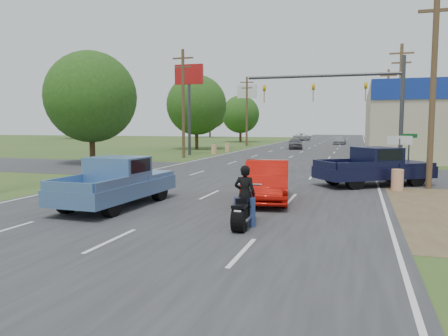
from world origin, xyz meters
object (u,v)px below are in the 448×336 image
(distant_car_white, at_px, (302,137))
(blue_pickup, at_px, (118,181))
(red_convertible, at_px, (267,181))
(rider, at_px, (245,198))
(navy_pickup, at_px, (377,166))
(distant_car_grey, at_px, (295,143))
(distant_car_silver, at_px, (340,141))
(motorcycle, at_px, (244,210))

(distant_car_white, bearing_deg, blue_pickup, 100.49)
(red_convertible, distance_m, rider, 4.61)
(rider, relative_size, navy_pickup, 0.29)
(distant_car_grey, height_order, distant_car_silver, distant_car_grey)
(distant_car_grey, bearing_deg, distant_car_white, 86.40)
(distant_car_silver, bearing_deg, rider, -86.37)
(rider, distance_m, navy_pickup, 11.55)
(blue_pickup, distance_m, distant_car_white, 72.56)
(rider, relative_size, blue_pickup, 0.31)
(navy_pickup, relative_size, distant_car_silver, 1.42)
(blue_pickup, distance_m, distant_car_grey, 41.46)
(navy_pickup, xyz_separation_m, distant_car_grey, (-8.67, 32.60, -0.26))
(red_convertible, relative_size, distant_car_silver, 1.14)
(rider, bearing_deg, distant_car_silver, -92.33)
(distant_car_white, bearing_deg, red_convertible, 104.78)
(distant_car_white, bearing_deg, navy_pickup, 109.24)
(distant_car_silver, bearing_deg, distant_car_grey, -103.74)
(rider, height_order, navy_pickup, navy_pickup)
(blue_pickup, xyz_separation_m, distant_car_silver, (5.77, 56.64, -0.32))
(motorcycle, bearing_deg, rider, 90.00)
(rider, bearing_deg, red_convertible, -88.62)
(navy_pickup, height_order, distant_car_silver, navy_pickup)
(blue_pickup, xyz_separation_m, distant_car_grey, (0.93, 41.45, -0.22))
(red_convertible, bearing_deg, blue_pickup, -161.73)
(rider, height_order, distant_car_silver, rider)
(navy_pickup, distance_m, distant_car_grey, 33.73)
(distant_car_white, bearing_deg, motorcycle, 104.62)
(motorcycle, relative_size, rider, 1.35)
(motorcycle, height_order, distant_car_white, distant_car_white)
(motorcycle, xyz_separation_m, distant_car_white, (-7.59, 74.53, 0.19))
(distant_car_white, bearing_deg, distant_car_silver, 125.21)
(red_convertible, distance_m, blue_pickup, 5.84)
(red_convertible, xyz_separation_m, motorcycle, (0.28, -4.67, -0.27))
(blue_pickup, height_order, distant_car_grey, blue_pickup)
(motorcycle, bearing_deg, distant_car_grey, 93.92)
(red_convertible, height_order, distant_car_grey, red_convertible)
(rider, relative_size, distant_car_white, 0.34)
(motorcycle, xyz_separation_m, distant_car_grey, (-4.53, 43.45, 0.19))
(distant_car_grey, distance_m, distant_car_silver, 15.94)
(motorcycle, height_order, distant_car_silver, distant_car_silver)
(red_convertible, xyz_separation_m, distant_car_silver, (0.58, 53.96, -0.18))
(distant_car_silver, bearing_deg, distant_car_white, 120.33)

